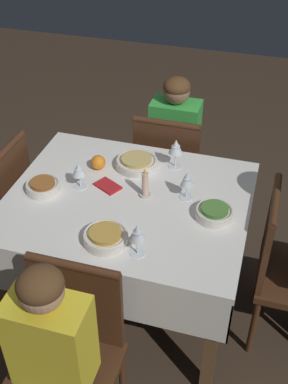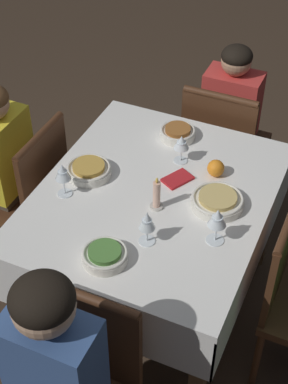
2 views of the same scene
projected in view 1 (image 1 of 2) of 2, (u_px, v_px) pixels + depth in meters
ground_plane at (130, 301)px, 2.82m from camera, size 8.00×8.00×0.00m
dining_table at (128, 215)px, 2.41m from camera, size 1.18×0.97×0.77m
chair_south at (170, 167)px, 3.05m from camera, size 0.43×0.43×0.89m
chair_north at (68, 352)px, 1.98m from camera, size 0.43×0.43×0.89m
person_child_green at (176, 142)px, 3.12m from camera, size 0.30×0.33×1.05m
person_child_yellow at (48, 373)px, 1.80m from camera, size 0.30×0.33×1.08m
bowl_west at (214, 212)px, 2.22m from camera, size 0.18×0.18×0.06m
wine_glass_west at (187, 179)px, 2.29m from camera, size 0.07×0.07×0.16m
bowl_south at (136, 162)px, 2.55m from camera, size 0.22×0.22×0.06m
wine_glass_south at (176, 148)px, 2.49m from camera, size 0.07×0.07×0.17m
bowl_north at (105, 236)px, 2.09m from camera, size 0.20×0.20×0.06m
wine_glass_north at (137, 233)px, 1.97m from camera, size 0.07×0.07×0.16m
bowl_east at (43, 186)px, 2.38m from camera, size 0.17×0.17×0.06m
wine_glass_east at (79, 170)px, 2.36m from camera, size 0.07×0.07×0.14m
candle_centerpiece at (145, 186)px, 2.33m from camera, size 0.06×0.06×0.16m
orange_fruit at (98, 162)px, 2.53m from camera, size 0.08×0.08×0.08m
napkin_red_folded at (108, 186)px, 2.42m from camera, size 0.15×0.14×0.01m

